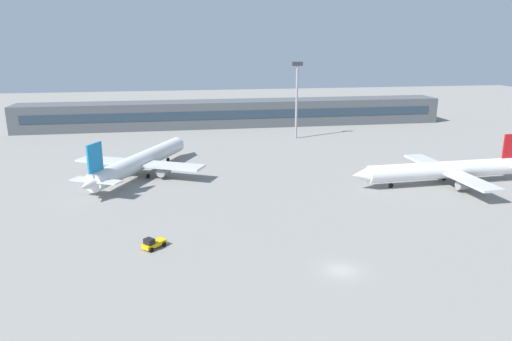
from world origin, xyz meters
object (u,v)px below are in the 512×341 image
(airplane_near, at_px, (443,170))
(airplane_mid, at_px, (142,161))
(floodlight_tower_west, at_px, (297,94))
(baggage_tug_yellow, at_px, (153,243))

(airplane_near, xyz_separation_m, airplane_mid, (-62.94, 18.14, 0.17))
(airplane_near, distance_m, floodlight_tower_west, 56.55)
(airplane_mid, bearing_deg, baggage_tug_yellow, -84.41)
(airplane_mid, height_order, floodlight_tower_west, floodlight_tower_west)
(airplane_near, relative_size, baggage_tug_yellow, 11.29)
(floodlight_tower_west, bearing_deg, baggage_tug_yellow, -118.46)
(airplane_mid, xyz_separation_m, baggage_tug_yellow, (3.96, -40.46, -2.47))
(baggage_tug_yellow, bearing_deg, airplane_near, 20.73)
(airplane_near, height_order, baggage_tug_yellow, airplane_near)
(airplane_mid, bearing_deg, airplane_near, -16.08)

